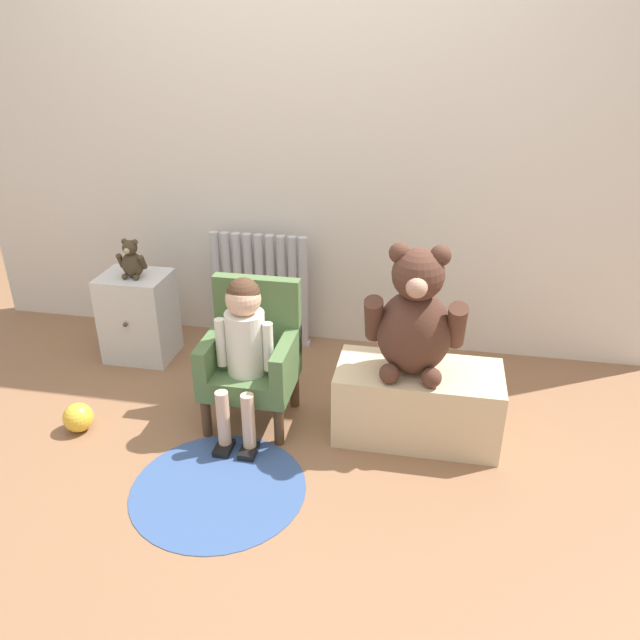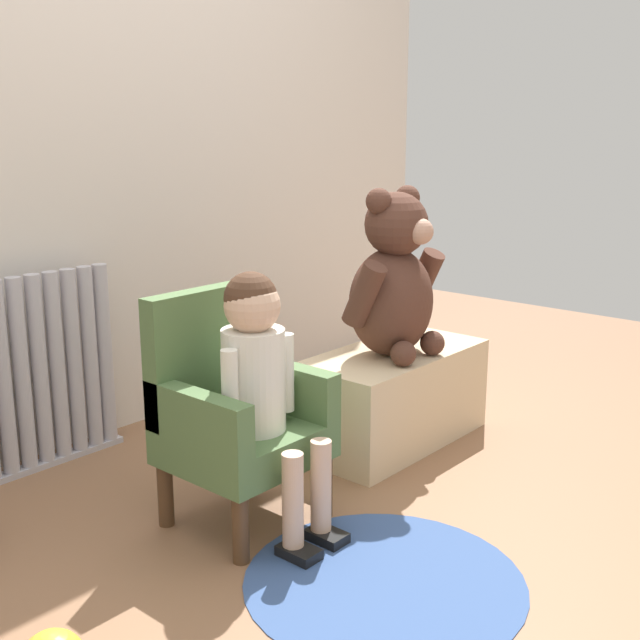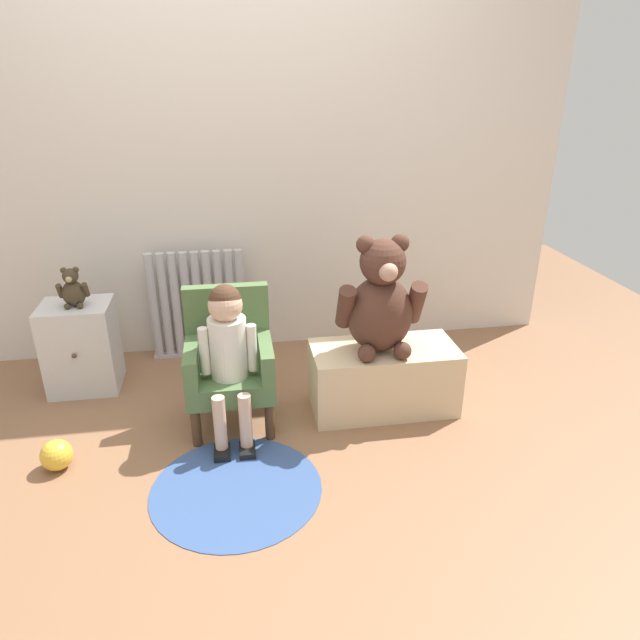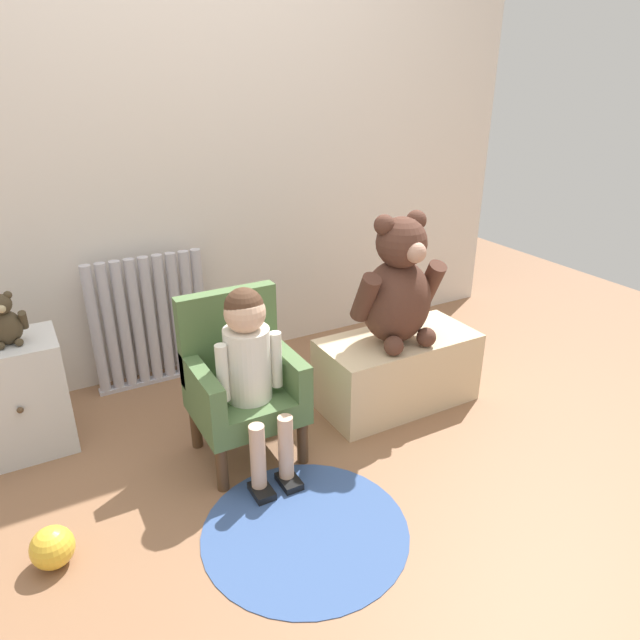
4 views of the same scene
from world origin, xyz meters
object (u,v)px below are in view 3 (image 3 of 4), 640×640
Objects in this scene: child_figure at (228,341)px; small_teddy_bear at (73,289)px; floor_rug at (236,488)px; low_bench at (383,378)px; small_dresser at (82,347)px; radiator at (199,305)px; child_armchair at (230,360)px; toy_ball at (57,455)px; large_teddy_bear at (381,302)px.

child_figure reaches higher than small_teddy_bear.
floor_rug is (0.75, -0.94, -0.56)m from small_teddy_bear.
low_bench reaches higher than floor_rug.
radiator is at bearing 25.73° from small_dresser.
child_armchair is 0.92× the size of low_bench.
small_teddy_bear reaches higher than floor_rug.
small_teddy_bear is 1.32m from floor_rug.
toy_ball is at bearing -89.62° from small_teddy_bear.
child_armchair is 0.18m from child_figure.
child_armchair is at bearing 177.64° from large_teddy_bear.
radiator is 4.79× the size of toy_ball.
small_dresser is 0.88m from child_armchair.
toy_ball is at bearing -170.61° from large_teddy_bear.
large_teddy_bear is (0.71, -0.03, 0.26)m from child_armchair.
small_dresser is at bearing 150.41° from child_armchair.
radiator reaches higher than floor_rug.
toy_ball is (-0.74, -0.16, -0.40)m from child_figure.
low_bench reaches higher than toy_ball.
child_armchair is 3.17× the size of small_teddy_bear.
large_teddy_bear reaches higher than toy_ball.
floor_rug is (0.76, -0.96, -0.23)m from small_dresser.
large_teddy_bear reaches higher than low_bench.
radiator is at bearing 27.95° from small_teddy_bear.
low_bench is at bearing -16.46° from small_dresser.
small_teddy_bear is at bearing 151.13° from child_armchair.
floor_rug is at bearing -82.37° from radiator.
child_figure is at bearing -173.78° from large_teddy_bear.
small_teddy_bear is 0.84m from toy_ball.
small_dresser is at bearing 144.73° from child_figure.
child_armchair reaches higher than small_dresser.
small_teddy_bear is at bearing 90.38° from toy_ball.
low_bench is 0.92m from floor_rug.
child_armchair is (0.17, -0.72, 0.00)m from radiator.
child_figure is 5.40× the size of toy_ball.
floor_rug is (-0.74, -0.51, -0.16)m from low_bench.
floor_rug is 5.21× the size of toy_ball.
small_dresser is 1.58m from large_teddy_bear.
radiator is 3.12× the size of small_teddy_bear.
child_armchair is at bearing 90.00° from child_figure.
toy_ball is at bearing -120.22° from radiator.
toy_ball is (-1.45, -0.24, -0.51)m from large_teddy_bear.
low_bench is (0.74, -0.01, -0.15)m from child_armchair.
small_teddy_bear is 0.29× the size of floor_rug.
floor_rug is at bearing -145.30° from low_bench.
small_dresser is 0.67× the size of low_bench.
low_bench is 1.51m from toy_ball.
child_armchair is 0.90× the size of child_figure.
small_teddy_bear reaches higher than child_armchair.
child_figure is at bearing -172.74° from low_bench.
toy_ball is (-0.58, -0.99, -0.25)m from radiator.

